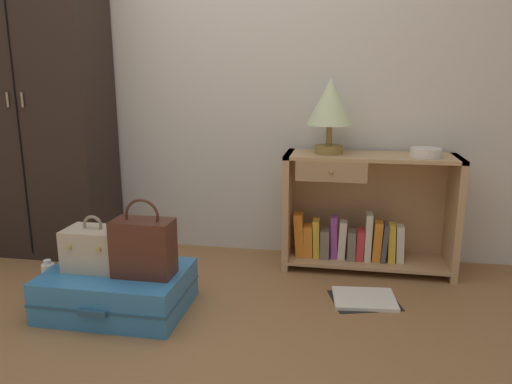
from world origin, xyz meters
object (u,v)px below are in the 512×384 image
bowl (426,153)px  handbag (144,247)px  bookshelf (363,216)px  wardrobe (38,98)px  train_case (94,248)px  bottle (49,280)px  table_lamp (330,105)px  open_book_on_floor (364,299)px  suitcase_large (118,290)px

bowl → handbag: bearing=-150.2°
bookshelf → bowl: 0.54m
wardrobe → handbag: (1.04, -0.81, -0.68)m
train_case → bottle: (-0.32, 0.06, -0.23)m
wardrobe → train_case: 1.29m
wardrobe → table_lamp: bearing=1.3°
train_case → handbag: size_ratio=0.73×
wardrobe → bottle: (0.43, -0.71, -0.95)m
wardrobe → bottle: size_ratio=9.76×
open_book_on_floor → bookshelf: bearing=91.1°
handbag → open_book_on_floor: size_ratio=0.96×
wardrobe → bottle: wardrobe is taller
suitcase_large → handbag: handbag is taller
bookshelf → handbag: 1.39m
wardrobe → bowl: (2.46, 0.01, -0.29)m
bowl → bottle: 2.25m
train_case → bottle: 0.40m
train_case → open_book_on_floor: bearing=13.1°
handbag → wardrobe: bearing=142.2°
bottle → train_case: bearing=-10.8°
bookshelf → table_lamp: 0.72m
bookshelf → train_case: size_ratio=3.61×
train_case → open_book_on_floor: size_ratio=0.70×
bowl → suitcase_large: bowl is taller
bowl → wardrobe: bearing=-179.8°
handbag → bowl: bearing=29.8°
table_lamp → handbag: bearing=-135.4°
bowl → handbag: (-1.43, -0.81, -0.39)m
wardrobe → table_lamp: (1.90, 0.04, -0.03)m
table_lamp → open_book_on_floor: size_ratio=1.10×
suitcase_large → train_case: size_ratio=2.49×
bookshelf → open_book_on_floor: (0.01, -0.50, -0.33)m
wardrobe → open_book_on_floor: size_ratio=5.10×
bookshelf → bowl: bearing=-7.7°
wardrobe → bowl: 2.48m
bookshelf → handbag: (-1.09, -0.86, 0.03)m
open_book_on_floor → train_case: bearing=-166.9°
bowl → train_case: bowl is taller
train_case → handbag: 0.29m
table_lamp → bookshelf: bearing=2.7°
bowl → train_case: 1.93m
table_lamp → open_book_on_floor: (0.23, -0.49, -1.01)m
bookshelf → train_case: bearing=-149.1°
suitcase_large → handbag: (0.17, -0.03, 0.26)m
suitcase_large → open_book_on_floor: 1.31m
table_lamp → open_book_on_floor: table_lamp is taller
bookshelf → suitcase_large: bookshelf is taller
bookshelf → handbag: bookshelf is taller
wardrobe → suitcase_large: wardrobe is taller
bottle → open_book_on_floor: (1.70, 0.26, -0.09)m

